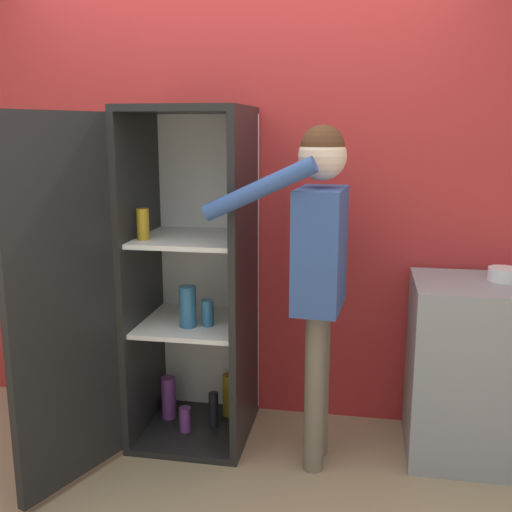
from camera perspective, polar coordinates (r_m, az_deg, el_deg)
ground_plane at (r=2.96m, az=-5.78°, el=-22.14°), size 12.00×12.00×0.00m
wall_back at (r=3.42m, az=-1.67°, el=5.63°), size 7.00×0.06×2.55m
refrigerator at (r=3.14m, az=-8.17°, el=-2.65°), size 0.86×1.19×1.77m
person at (r=2.84m, az=5.96°, el=0.45°), size 0.65×0.50×1.68m
counter at (r=3.28m, az=20.27°, el=-10.18°), size 0.67×0.55×0.92m
bowl at (r=3.21m, az=22.52°, el=-1.62°), size 0.15×0.15×0.07m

